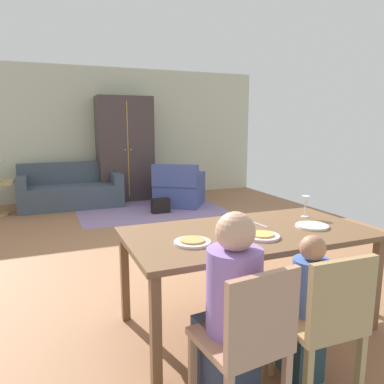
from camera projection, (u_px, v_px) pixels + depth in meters
ground_plane at (164, 242)px, 4.96m from camera, size 6.46×6.64×0.02m
back_wall at (114, 134)px, 7.79m from camera, size 6.46×0.10×2.70m
dining_table at (248, 239)px, 2.78m from camera, size 1.85×0.97×0.76m
plate_near_man at (192, 242)px, 2.47m from camera, size 0.25×0.25×0.02m
pizza_near_man at (192, 240)px, 2.47m from camera, size 0.17×0.17×0.01m
plate_near_child at (262, 236)px, 2.61m from camera, size 0.25×0.25×0.02m
pizza_near_child at (262, 234)px, 2.60m from camera, size 0.17×0.17×0.01m
plate_near_woman at (312, 226)px, 2.87m from camera, size 0.25×0.25×0.02m
wine_glass at (306, 202)px, 3.16m from camera, size 0.07×0.07×0.19m
fork at (219, 236)px, 2.62m from camera, size 0.05×0.15×0.01m
knife at (260, 225)px, 2.92m from camera, size 0.04×0.17×0.01m
dining_chair_man at (248, 336)px, 1.87m from camera, size 0.46×0.46×0.87m
person_man at (230, 316)px, 2.02m from camera, size 0.31×0.41×1.11m
dining_chair_child at (326, 317)px, 2.05m from camera, size 0.43×0.43×0.87m
person_child at (305, 313)px, 2.22m from camera, size 0.22×0.29×0.92m
area_rug at (150, 209)px, 6.78m from camera, size 2.60×1.80×0.01m
couch at (71, 191)px, 7.01m from camera, size 1.86×0.86×0.82m
armchair at (179, 189)px, 7.09m from camera, size 1.19×1.19×0.82m
armoire at (125, 149)px, 7.54m from camera, size 1.10×0.59×2.10m
handbag at (161, 206)px, 6.52m from camera, size 0.32×0.16×0.26m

